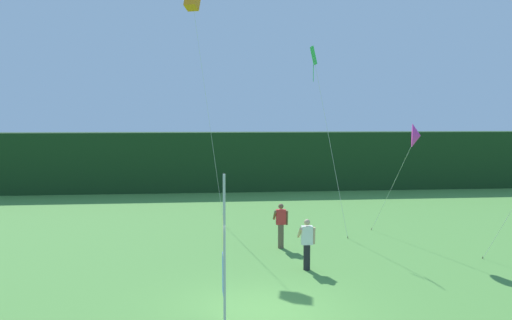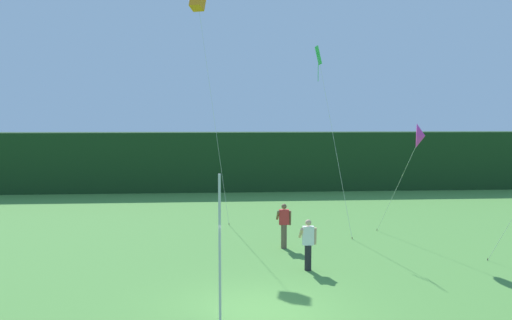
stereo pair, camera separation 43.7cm
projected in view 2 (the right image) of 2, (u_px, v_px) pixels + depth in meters
name	position (u px, v px, depth m)	size (l,w,h in m)	color
ground_plane	(258.00, 312.00, 13.27)	(120.00, 120.00, 0.00)	#518E3D
distant_treeline	(232.00, 161.00, 35.60)	(80.00, 2.40, 3.96)	#193819
banner_flag	(220.00, 254.00, 12.18)	(0.06, 1.03, 3.67)	#B7B7BC
person_near_banner	(308.00, 243.00, 16.86)	(0.55, 0.48, 1.66)	black
person_mid_field	(284.00, 225.00, 19.72)	(0.55, 0.48, 1.70)	brown
kite_green_diamond_0	(320.00, 67.00, 21.91)	(1.32, 1.65, 7.93)	brown
kite_magenta_delta_1	(421.00, 136.00, 19.28)	(0.86, 3.81, 4.73)	brown
kite_orange_box_2	(198.00, 1.00, 23.00)	(1.75, 0.93, 10.55)	brown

